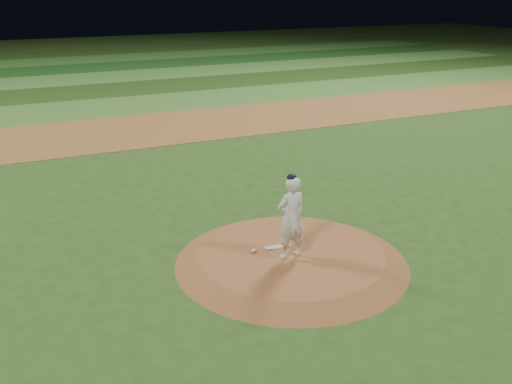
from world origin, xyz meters
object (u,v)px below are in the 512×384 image
rosin_bag (254,251)px  pitcher_on_mound (291,217)px  pitchers_mound (291,257)px  pitching_rubber (278,247)px

rosin_bag → pitcher_on_mound: 1.30m
pitchers_mound → rosin_bag: rosin_bag is taller
pitching_rubber → pitcher_on_mound: (0.04, -0.55, 0.98)m
pitchers_mound → pitcher_on_mound: (-0.12, -0.17, 1.12)m
pitchers_mound → rosin_bag: (-0.78, 0.40, 0.16)m
pitching_rubber → pitchers_mound: bearing=-59.9°
rosin_bag → pitcher_on_mound: pitcher_on_mound is taller
pitchers_mound → pitching_rubber: size_ratio=8.54×
rosin_bag → pitching_rubber: bearing=-2.1°
pitcher_on_mound → pitching_rubber: bearing=93.8°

